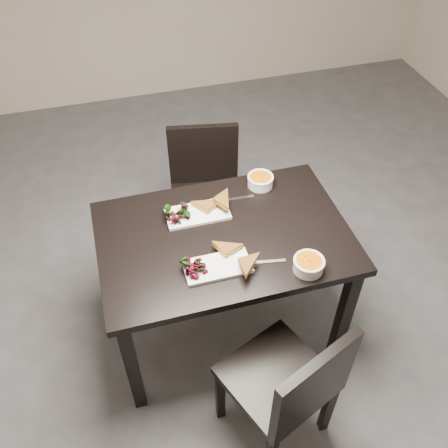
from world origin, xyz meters
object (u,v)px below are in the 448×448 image
object	(u,v)px
table	(224,248)
chair_near	(291,385)
plate_far	(197,214)
soup_bowl_far	(260,180)
chair_far	(205,187)
soup_bowl_near	(309,264)
plate_near	(218,266)

from	to	relation	value
table	chair_near	distance (m)	0.71
chair_near	plate_far	xyz separation A→B (m)	(-0.19, 0.85, 0.27)
table	soup_bowl_far	distance (m)	0.43
table	chair_far	xyz separation A→B (m)	(0.07, 0.67, -0.17)
soup_bowl_near	plate_far	size ratio (longest dim) A/B	0.45
table	soup_bowl_far	bearing A→B (deg)	46.53
table	chair_near	size ratio (longest dim) A/B	1.41
chair_far	chair_near	bearing A→B (deg)	-78.24
plate_near	chair_far	bearing A→B (deg)	79.95
table	plate_far	distance (m)	0.22
plate_near	plate_far	bearing A→B (deg)	91.01
chair_near	soup_bowl_near	bearing A→B (deg)	39.66
soup_bowl_near	soup_bowl_far	size ratio (longest dim) A/B	1.01
table	plate_far	world-z (taller)	plate_far
soup_bowl_near	soup_bowl_far	xyz separation A→B (m)	(-0.02, 0.61, -0.00)
table	chair_near	bearing A→B (deg)	-81.65
plate_far	plate_near	bearing A→B (deg)	-88.99
chair_far	plate_far	distance (m)	0.59
soup_bowl_near	table	bearing A→B (deg)	134.18
chair_far	plate_far	size ratio (longest dim) A/B	2.71
table	soup_bowl_near	distance (m)	0.45
plate_near	plate_far	xyz separation A→B (m)	(-0.01, 0.36, 0.00)
table	chair_near	world-z (taller)	chair_near
chair_far	soup_bowl_far	size ratio (longest dim) A/B	6.11
chair_far	soup_bowl_far	xyz separation A→B (m)	(0.21, -0.37, 0.30)
table	plate_near	xyz separation A→B (m)	(-0.08, -0.19, 0.11)
chair_far	soup_bowl_near	bearing A→B (deg)	-66.21
soup_bowl_near	soup_bowl_far	bearing A→B (deg)	91.74
plate_far	soup_bowl_near	bearing A→B (deg)	-50.64
plate_far	chair_far	bearing A→B (deg)	72.44
chair_near	soup_bowl_far	size ratio (longest dim) A/B	6.11
chair_near	plate_near	distance (m)	0.59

